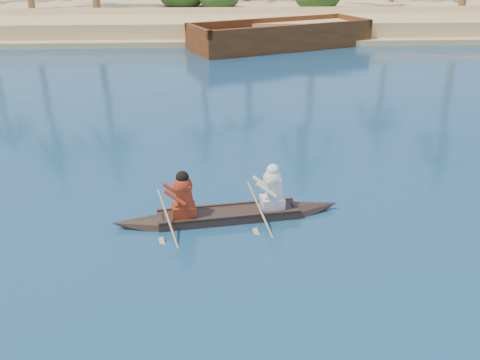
{
  "coord_description": "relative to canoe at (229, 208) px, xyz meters",
  "views": [
    {
      "loc": [
        -3.2,
        -11.67,
        5.9
      ],
      "look_at": [
        -2.61,
        0.2,
        0.64
      ],
      "focal_mm": 40.0,
      "sensor_mm": 36.0,
      "label": 1
    }
  ],
  "objects": [
    {
      "name": "ground",
      "position": [
        2.91,
        0.58,
        -0.29
      ],
      "size": [
        160.0,
        160.0,
        0.0
      ],
      "primitive_type": "plane",
      "color": "#0C2D4E",
      "rests_on": "ground"
    },
    {
      "name": "shrub_cluster",
      "position": [
        2.91,
        32.08,
        0.91
      ],
      "size": [
        100.0,
        6.0,
        2.4
      ],
      "primitive_type": null,
      "color": "#173312",
      "rests_on": "ground"
    },
    {
      "name": "sandy_embankment",
      "position": [
        2.91,
        47.46,
        0.24
      ],
      "size": [
        150.0,
        51.0,
        1.5
      ],
      "color": "#DEC57D",
      "rests_on": "ground"
    },
    {
      "name": "canoe",
      "position": [
        0.0,
        0.0,
        0.0
      ],
      "size": [
        5.42,
        1.49,
        1.48
      ],
      "rotation": [
        0.0,
        0.0,
        0.15
      ],
      "color": "#32231B",
      "rests_on": "ground"
    },
    {
      "name": "barge_mid",
      "position": [
        3.88,
        22.58,
        0.37
      ],
      "size": [
        11.72,
        7.75,
        1.86
      ],
      "rotation": [
        0.0,
        0.0,
        0.4
      ],
      "color": "brown",
      "rests_on": "ground"
    }
  ]
}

